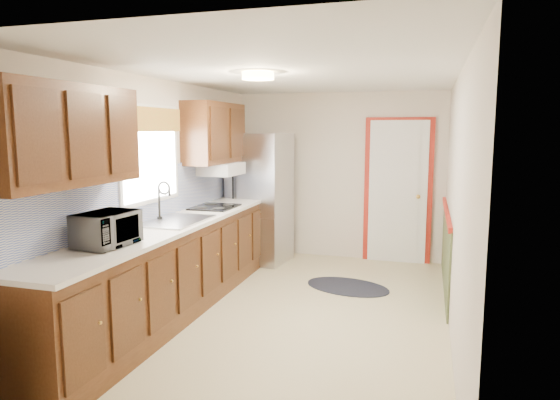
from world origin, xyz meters
The scene contains 8 objects.
room_shell centered at (0.00, 0.00, 1.20)m, with size 3.20×5.20×2.52m.
kitchen_run centered at (-1.24, -0.29, 0.81)m, with size 0.63×4.00×2.20m.
back_wall_trim centered at (0.99, 2.21, 0.89)m, with size 1.12×2.30×2.08m.
ceiling_fixture centered at (-0.30, -0.20, 2.36)m, with size 0.30×0.30×0.06m, color #FFD88C.
microwave centered at (-1.20, -1.33, 1.11)m, with size 0.50×0.27×0.34m, color white.
refrigerator centered at (-1.02, 1.94, 0.91)m, with size 0.83×0.80×1.82m.
rug centered at (0.38, 1.07, 0.01)m, with size 1.02×0.66×0.01m, color black.
cooktop centered at (-1.19, 0.75, 0.95)m, with size 0.47×0.57×0.02m, color black.
Camera 1 is at (1.25, -4.68, 1.86)m, focal length 32.00 mm.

